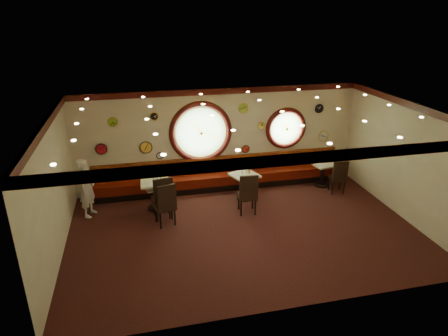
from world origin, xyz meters
TOP-DOWN VIEW (x-y plane):
  - floor at (0.00, 0.00)m, footprint 9.00×6.00m
  - ceiling at (0.00, 0.00)m, footprint 9.00×6.00m
  - wall_back at (0.00, 3.00)m, footprint 9.00×0.02m
  - wall_front at (0.00, -3.00)m, footprint 9.00×0.02m
  - wall_left at (-4.50, 0.00)m, footprint 0.02×6.00m
  - wall_right at (4.50, 0.00)m, footprint 0.02×6.00m
  - molding_back at (0.00, 2.95)m, footprint 9.00×0.10m
  - molding_front at (0.00, -2.95)m, footprint 9.00×0.10m
  - molding_left at (-4.45, 0.00)m, footprint 0.10×6.00m
  - molding_right at (4.45, 0.00)m, footprint 0.10×6.00m
  - banquette_base at (0.00, 2.72)m, footprint 8.00×0.55m
  - banquette_seat at (0.00, 2.72)m, footprint 8.00×0.55m
  - banquette_back at (0.00, 2.94)m, footprint 8.00×0.10m
  - porthole_left_glass at (-0.60, 3.00)m, footprint 1.66×0.02m
  - porthole_left_frame at (-0.60, 2.98)m, footprint 1.98×0.18m
  - porthole_left_ring at (-0.60, 2.95)m, footprint 1.61×0.03m
  - porthole_right_glass at (2.20, 3.00)m, footprint 1.10×0.02m
  - porthole_right_frame at (2.20, 2.98)m, footprint 1.38×0.18m
  - porthole_right_ring at (2.20, 2.95)m, footprint 1.09×0.03m
  - wall_clock_0 at (3.30, 2.96)m, footprint 0.28×0.03m
  - wall_clock_1 at (0.85, 2.96)m, footprint 0.24×0.03m
  - wall_clock_2 at (0.75, 2.96)m, footprint 0.30×0.03m
  - wall_clock_3 at (-2.00, 2.96)m, footprint 0.24×0.03m
  - wall_clock_4 at (3.55, 2.96)m, footprint 0.34×0.03m
  - wall_clock_5 at (1.35, 2.96)m, footprint 0.22×0.03m
  - wall_clock_6 at (-2.30, 2.96)m, footprint 0.36×0.03m
  - wall_clock_7 at (-3.60, 2.96)m, footprint 0.32×0.03m
  - wall_clock_8 at (-3.20, 2.96)m, footprint 0.26×0.03m
  - wall_clock_9 at (-1.90, 2.96)m, footprint 0.20×0.03m
  - table_a at (-2.16, 1.78)m, footprint 0.82×0.82m
  - table_b at (-2.12, 1.84)m, footprint 0.72×0.72m
  - table_c at (0.50, 1.81)m, footprint 0.95×0.95m
  - table_d at (3.25, 2.19)m, footprint 0.84×0.84m
  - chair_a at (-2.00, 1.12)m, footprint 0.60×0.60m
  - chair_b at (-1.95, 0.75)m, footprint 0.63×0.63m
  - chair_c at (0.34, 0.87)m, footprint 0.56×0.56m
  - chair_d at (3.46, 1.54)m, footprint 0.53×0.53m
  - condiment_a_salt at (-2.19, 1.89)m, footprint 0.04×0.04m
  - condiment_b_salt at (-2.15, 1.87)m, footprint 0.04×0.04m
  - condiment_c_salt at (0.43, 1.83)m, footprint 0.04×0.04m
  - condiment_d_salt at (3.17, 2.29)m, footprint 0.04×0.04m
  - condiment_a_pepper at (-2.09, 1.72)m, footprint 0.04×0.04m
  - condiment_b_pepper at (-2.05, 1.83)m, footprint 0.03×0.03m
  - condiment_c_pepper at (0.57, 1.84)m, footprint 0.04×0.04m
  - condiment_d_pepper at (3.26, 2.19)m, footprint 0.03×0.03m
  - condiment_a_bottle at (-1.98, 1.82)m, footprint 0.04×0.04m
  - condiment_b_bottle at (-2.08, 1.94)m, footprint 0.05×0.05m
  - condiment_c_bottle at (0.65, 1.84)m, footprint 0.05×0.05m
  - condiment_d_bottle at (3.40, 2.27)m, footprint 0.05×0.05m
  - waiter at (-4.00, 1.81)m, footprint 0.61×0.73m

SIDE VIEW (x-z plane):
  - floor at x=0.00m, z-range 0.00..0.00m
  - banquette_base at x=0.00m, z-range 0.00..0.20m
  - banquette_seat at x=0.00m, z-range 0.20..0.50m
  - table_b at x=-2.12m, z-range 0.09..0.79m
  - table_d at x=3.25m, z-range 0.10..0.90m
  - table_c at x=0.50m, z-range 0.11..0.92m
  - table_a at x=-2.16m, z-range 0.11..0.98m
  - chair_d at x=3.46m, z-range 0.29..0.97m
  - chair_c at x=0.34m, z-range 0.32..1.08m
  - chair_b at x=-1.95m, z-range 0.32..1.08m
  - chair_a at x=-2.00m, z-range 0.33..1.11m
  - condiment_b_pepper at x=-2.05m, z-range 0.70..0.78m
  - banquette_back at x=0.00m, z-range 0.48..1.02m
  - condiment_b_salt at x=-2.15m, z-range 0.70..0.80m
  - condiment_b_bottle at x=-2.08m, z-range 0.70..0.86m
  - condiment_d_pepper at x=3.26m, z-range 0.80..0.89m
  - condiment_d_salt at x=3.17m, z-range 0.80..0.90m
  - waiter at x=-4.00m, z-range 0.00..1.71m
  - condiment_c_pepper at x=0.57m, z-range 0.81..0.92m
  - condiment_c_salt at x=0.43m, z-range 0.81..0.93m
  - condiment_d_bottle at x=3.40m, z-range 0.80..0.97m
  - condiment_c_bottle at x=0.65m, z-range 0.81..0.98m
  - condiment_a_salt at x=-2.19m, z-range 0.87..0.98m
  - condiment_a_pepper at x=-2.09m, z-range 0.87..0.98m
  - condiment_a_bottle at x=-1.98m, z-range 0.87..1.01m
  - wall_clock_1 at x=0.85m, z-range 1.08..1.32m
  - wall_clock_9 at x=-1.90m, z-range 1.10..1.30m
  - wall_clock_4 at x=3.55m, z-range 1.28..1.62m
  - wall_clock_6 at x=-2.30m, z-range 1.32..1.68m
  - wall_clock_7 at x=-3.60m, z-range 1.39..1.71m
  - wall_back at x=0.00m, z-range 0.00..3.20m
  - wall_front at x=0.00m, z-range 0.00..3.20m
  - wall_left at x=-4.50m, z-range 0.00..3.20m
  - wall_right at x=4.50m, z-range 0.00..3.20m
  - porthole_right_ring at x=2.20m, z-range 1.26..2.34m
  - porthole_right_glass at x=2.20m, z-range 1.25..2.35m
  - porthole_right_frame at x=2.20m, z-range 1.11..2.49m
  - porthole_left_glass at x=-0.60m, z-range 1.02..2.68m
  - porthole_left_frame at x=-0.60m, z-range 0.86..2.84m
  - porthole_left_ring at x=-0.60m, z-range 1.04..2.66m
  - wall_clock_5 at x=1.35m, z-range 1.84..2.06m
  - wall_clock_8 at x=-3.20m, z-range 2.22..2.48m
  - wall_clock_0 at x=3.30m, z-range 2.26..2.54m
  - wall_clock_3 at x=-2.00m, z-range 2.33..2.57m
  - wall_clock_2 at x=0.75m, z-range 2.40..2.70m
  - molding_back at x=0.00m, z-range 3.02..3.20m
  - molding_front at x=0.00m, z-range 3.02..3.20m
  - molding_left at x=-4.45m, z-range 3.02..3.20m
  - molding_right at x=4.45m, z-range 3.02..3.20m
  - ceiling at x=0.00m, z-range 3.19..3.21m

